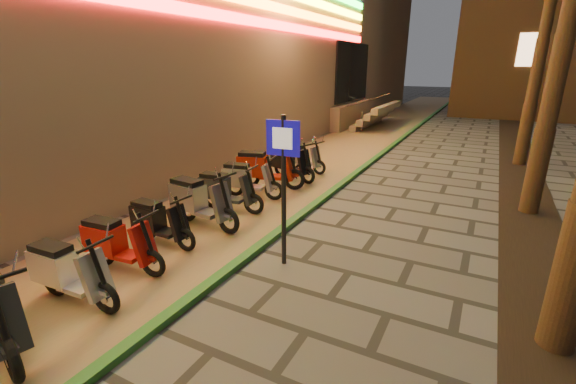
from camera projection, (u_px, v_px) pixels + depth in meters
The scene contains 14 objects.
ground at pixel (212, 352), 4.56m from camera, with size 120.00×120.00×0.00m, color #474442.
parking_strip at pixel (327, 157), 14.10m from camera, with size 3.40×60.00×0.01m, color #8C7251.
green_curb at pixel (373, 161), 13.34m from camera, with size 0.18×60.00×0.10m, color #256426.
planting_strip at pixel (535, 246), 7.17m from camera, with size 1.20×40.00×0.02m, color black.
pedestrian_sign at pixel (283, 172), 6.06m from camera, with size 0.55×0.11×2.51m.
scooter_4 at pixel (66, 271), 5.39m from camera, with size 1.55×0.54×1.09m.
scooter_5 at pixel (115, 243), 6.27m from camera, with size 1.54×0.57×1.08m.
scooter_6 at pixel (157, 221), 7.19m from camera, with size 1.46×0.51×1.03m.
scooter_7 at pixel (197, 200), 7.99m from camera, with size 1.78×0.66×1.25m.
scooter_8 at pixel (224, 190), 8.83m from camera, with size 1.60×0.60×1.12m.
scooter_9 at pixel (246, 179), 9.70m from camera, with size 1.59×0.68×1.12m.
scooter_10 at pixel (263, 168), 10.40m from camera, with size 1.83×0.95×1.30m.
scooter_11 at pixel (288, 162), 11.30m from camera, with size 1.64×0.88×1.17m.
scooter_12 at pixel (301, 157), 12.11m from camera, with size 1.47×0.64×1.03m.
Camera 1 is at (2.53, -2.88, 3.24)m, focal length 24.00 mm.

